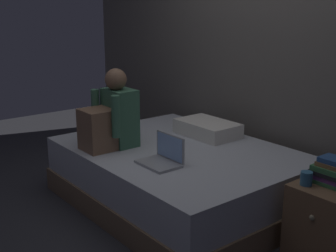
{
  "coord_description": "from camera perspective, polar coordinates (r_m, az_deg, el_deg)",
  "views": [
    {
      "loc": [
        2.51,
        -1.96,
        1.65
      ],
      "look_at": [
        -0.09,
        0.1,
        0.74
      ],
      "focal_mm": 47.73,
      "sensor_mm": 36.0,
      "label": 1
    }
  ],
  "objects": [
    {
      "name": "ground_plane",
      "position": [
        3.59,
        -0.32,
        -12.08
      ],
      "size": [
        8.0,
        8.0,
        0.0
      ],
      "primitive_type": "plane",
      "color": "#2D2D33"
    },
    {
      "name": "mug",
      "position": [
        3.01,
        17.25,
        -6.41
      ],
      "size": [
        0.08,
        0.08,
        0.09
      ],
      "primitive_type": "cylinder",
      "color": "teal",
      "rests_on": "nightstand"
    },
    {
      "name": "pillow",
      "position": [
        4.08,
        5.07,
        -0.31
      ],
      "size": [
        0.56,
        0.36,
        0.13
      ],
      "primitive_type": "cube",
      "color": "silver",
      "rests_on": "bed"
    },
    {
      "name": "person_sitting",
      "position": [
        3.72,
        -7.31,
        1.05
      ],
      "size": [
        0.39,
        0.44,
        0.66
      ],
      "color": "#38664C",
      "rests_on": "bed"
    },
    {
      "name": "laptop",
      "position": [
        3.34,
        -0.63,
        -3.97
      ],
      "size": [
        0.32,
        0.23,
        0.22
      ],
      "color": "#9EA0A5",
      "rests_on": "bed"
    },
    {
      "name": "bed",
      "position": [
        3.8,
        1.39,
        -6.44
      ],
      "size": [
        2.0,
        1.5,
        0.49
      ],
      "color": "#7A6047",
      "rests_on": "ground_plane"
    },
    {
      "name": "nightstand",
      "position": [
        3.16,
        20.03,
        -11.69
      ],
      "size": [
        0.44,
        0.46,
        0.53
      ],
      "color": "brown",
      "rests_on": "ground_plane"
    },
    {
      "name": "book_stack",
      "position": [
        3.05,
        20.12,
        -5.49
      ],
      "size": [
        0.24,
        0.16,
        0.18
      ],
      "color": "#387042",
      "rests_on": "nightstand"
    },
    {
      "name": "wall_back",
      "position": [
        4.05,
        13.39,
        10.66
      ],
      "size": [
        5.6,
        0.1,
        2.7
      ],
      "primitive_type": "cube",
      "color": "#605B56",
      "rests_on": "ground_plane"
    }
  ]
}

